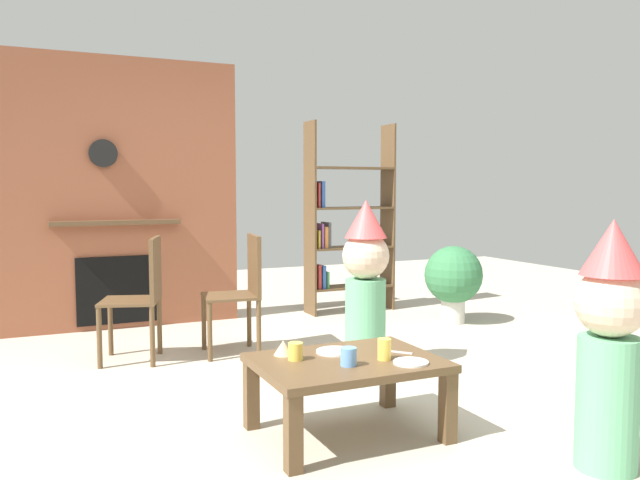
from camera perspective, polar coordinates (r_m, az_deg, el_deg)
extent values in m
plane|color=#BCB29E|center=(3.93, 0.44, -14.00)|extent=(12.00, 12.00, 0.00)
cube|color=#935138|center=(6.02, -17.79, 3.91)|extent=(2.20, 0.18, 2.40)
cube|color=black|center=(5.99, -17.48, -4.25)|extent=(0.70, 0.02, 0.60)
cube|color=brown|center=(5.88, -17.57, 1.47)|extent=(1.10, 0.10, 0.04)
cylinder|color=black|center=(5.89, -18.67, 7.29)|extent=(0.24, 0.04, 0.24)
cube|color=brown|center=(6.31, -0.89, 1.89)|extent=(0.02, 0.28, 1.90)
cube|color=brown|center=(6.71, 6.02, 2.03)|extent=(0.02, 0.28, 1.90)
cube|color=brown|center=(6.57, 2.65, -4.14)|extent=(0.86, 0.28, 0.02)
cube|color=brown|center=(6.52, 2.66, -0.67)|extent=(0.86, 0.28, 0.02)
cube|color=brown|center=(6.49, 2.68, 2.85)|extent=(0.86, 0.28, 0.02)
cube|color=brown|center=(6.49, 2.69, 6.38)|extent=(0.86, 0.28, 0.02)
cube|color=#B23333|center=(6.39, -0.35, -3.23)|extent=(0.03, 0.20, 0.24)
cube|color=#3359A5|center=(6.41, 0.05, -3.24)|extent=(0.04, 0.20, 0.23)
cube|color=#3F8C4C|center=(6.43, 0.40, -3.49)|extent=(0.02, 0.20, 0.17)
cube|color=gold|center=(6.34, -0.39, 0.09)|extent=(0.02, 0.20, 0.18)
cube|color=#8C4C99|center=(6.36, -0.08, 0.39)|extent=(0.02, 0.20, 0.24)
cube|color=#D87F3F|center=(6.37, 0.24, 0.26)|extent=(0.03, 0.20, 0.21)
cube|color=#4C4C51|center=(6.39, 0.53, 0.46)|extent=(0.03, 0.20, 0.25)
cube|color=#B23333|center=(6.32, -0.39, 3.99)|extent=(0.02, 0.20, 0.24)
cube|color=#3359A5|center=(6.34, -0.03, 4.07)|extent=(0.03, 0.20, 0.26)
cube|color=brown|center=(3.31, 2.40, -10.82)|extent=(0.91, 0.67, 0.04)
cube|color=brown|center=(2.96, -2.38, -16.77)|extent=(0.07, 0.07, 0.35)
cube|color=brown|center=(3.33, 11.27, -14.33)|extent=(0.07, 0.07, 0.35)
cube|color=brown|center=(3.47, -6.10, -13.49)|extent=(0.07, 0.07, 0.35)
cube|color=brown|center=(3.80, 6.03, -11.88)|extent=(0.07, 0.07, 0.35)
cylinder|color=#F2CC4C|center=(3.29, 5.72, -9.61)|extent=(0.07, 0.07, 0.11)
cylinder|color=#F2CC4C|center=(3.27, -2.19, -9.83)|extent=(0.07, 0.07, 0.09)
cylinder|color=#669EE0|center=(3.17, 2.54, -10.29)|extent=(0.08, 0.08, 0.09)
cylinder|color=white|center=(3.25, 8.05, -10.68)|extent=(0.17, 0.17, 0.01)
cylinder|color=white|center=(3.42, 1.34, -9.84)|extent=(0.20, 0.20, 0.01)
cone|color=#EAC68C|center=(3.37, -3.28, -9.50)|extent=(0.10, 0.10, 0.08)
cube|color=silver|center=(3.44, 6.98, -9.83)|extent=(0.11, 0.12, 0.01)
cylinder|color=#66B27F|center=(3.22, 24.11, -13.06)|extent=(0.27, 0.27, 0.60)
sphere|color=beige|center=(3.11, 24.39, -5.03)|extent=(0.31, 0.31, 0.31)
cone|color=#EA4C4C|center=(3.08, 24.54, -0.59)|extent=(0.28, 0.28, 0.25)
cylinder|color=#66B27F|center=(4.51, 4.04, -7.43)|extent=(0.28, 0.28, 0.63)
sphere|color=beige|center=(4.43, 4.07, -1.40)|extent=(0.32, 0.32, 0.32)
cone|color=#EA4C4C|center=(4.41, 4.09, 1.87)|extent=(0.29, 0.29, 0.26)
cube|color=brown|center=(4.86, -16.49, -5.20)|extent=(0.50, 0.50, 0.02)
cube|color=brown|center=(4.79, -14.37, -2.45)|extent=(0.15, 0.39, 0.45)
cylinder|color=brown|center=(5.11, -18.07, -7.33)|extent=(0.04, 0.04, 0.43)
cylinder|color=brown|center=(4.76, -18.96, -8.22)|extent=(0.04, 0.04, 0.43)
cylinder|color=brown|center=(5.05, -14.03, -7.38)|extent=(0.04, 0.04, 0.43)
cylinder|color=brown|center=(4.70, -14.63, -8.29)|extent=(0.04, 0.04, 0.43)
cube|color=brown|center=(4.91, -7.95, -4.94)|extent=(0.45, 0.45, 0.02)
cube|color=brown|center=(4.91, -5.85, -2.15)|extent=(0.08, 0.40, 0.45)
cylinder|color=brown|center=(5.11, -10.25, -7.17)|extent=(0.04, 0.04, 0.43)
cylinder|color=brown|center=(4.76, -9.74, -8.05)|extent=(0.04, 0.04, 0.43)
cylinder|color=brown|center=(5.16, -6.25, -7.00)|extent=(0.04, 0.04, 0.43)
cylinder|color=brown|center=(4.81, -5.44, -7.85)|extent=(0.04, 0.04, 0.43)
cylinder|color=beige|center=(6.14, 11.69, -6.17)|extent=(0.22, 0.22, 0.22)
sphere|color=#357646|center=(6.09, 11.75, -3.03)|extent=(0.54, 0.54, 0.54)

